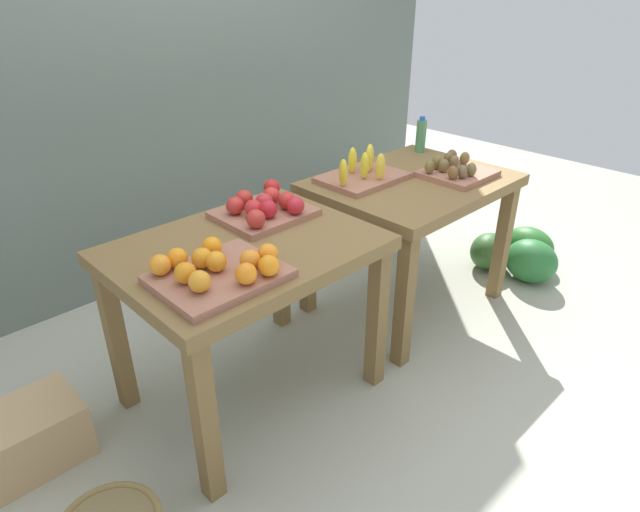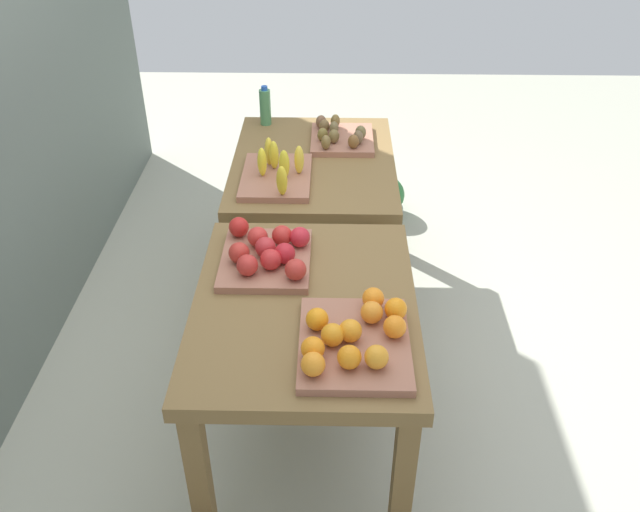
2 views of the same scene
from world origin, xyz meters
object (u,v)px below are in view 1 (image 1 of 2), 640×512
(display_table_right, at_px, (411,199))
(banana_crate, at_px, (363,174))
(kiwi_bin, at_px, (455,170))
(water_bottle, at_px, (421,136))
(watermelon_pile, at_px, (519,253))
(display_table_left, at_px, (246,269))
(orange_bin, at_px, (218,270))
(apple_bin, at_px, (264,208))
(cardboard_produce_box, at_px, (29,436))

(display_table_right, xyz_separation_m, banana_crate, (-0.22, 0.16, 0.16))
(banana_crate, height_order, kiwi_bin, banana_crate)
(water_bottle, relative_size, watermelon_pile, 0.37)
(display_table_left, xyz_separation_m, kiwi_bin, (1.31, -0.13, 0.15))
(orange_bin, bearing_deg, banana_crate, 16.35)
(banana_crate, xyz_separation_m, water_bottle, (0.65, 0.11, 0.06))
(apple_bin, bearing_deg, water_bottle, 5.26)
(apple_bin, height_order, cardboard_produce_box, apple_bin)
(orange_bin, relative_size, cardboard_produce_box, 1.10)
(display_table_right, height_order, apple_bin, apple_bin)
(orange_bin, height_order, water_bottle, water_bottle)
(water_bottle, bearing_deg, orange_bin, -166.07)
(orange_bin, bearing_deg, display_table_left, 35.32)
(watermelon_pile, bearing_deg, display_table_left, 171.80)
(display_table_right, relative_size, kiwi_bin, 2.89)
(orange_bin, bearing_deg, display_table_right, 7.14)
(display_table_left, relative_size, display_table_right, 1.00)
(apple_bin, bearing_deg, display_table_left, -146.61)
(apple_bin, height_order, water_bottle, water_bottle)
(orange_bin, xyz_separation_m, water_bottle, (1.79, 0.44, 0.06))
(orange_bin, height_order, apple_bin, apple_bin)
(display_table_right, relative_size, water_bottle, 4.85)
(display_table_left, xyz_separation_m, banana_crate, (0.90, 0.16, 0.16))
(apple_bin, bearing_deg, watermelon_pile, -14.08)
(apple_bin, relative_size, water_bottle, 1.87)
(kiwi_bin, relative_size, water_bottle, 1.68)
(banana_crate, height_order, water_bottle, water_bottle)
(display_table_left, xyz_separation_m, display_table_right, (1.12, 0.00, 0.00))
(banana_crate, distance_m, kiwi_bin, 0.51)
(display_table_left, relative_size, watermelon_pile, 1.78)
(display_table_right, bearing_deg, watermelon_pile, -18.49)
(display_table_left, height_order, display_table_right, same)
(display_table_left, distance_m, display_table_right, 1.12)
(kiwi_bin, distance_m, water_bottle, 0.47)
(kiwi_bin, height_order, cardboard_produce_box, kiwi_bin)
(cardboard_produce_box, bearing_deg, display_table_right, -8.51)
(apple_bin, relative_size, watermelon_pile, 0.68)
(kiwi_bin, height_order, water_bottle, water_bottle)
(display_table_right, relative_size, banana_crate, 2.35)
(display_table_left, xyz_separation_m, watermelon_pile, (1.97, -0.28, -0.53))
(watermelon_pile, bearing_deg, apple_bin, 165.92)
(banana_crate, bearing_deg, orange_bin, -163.65)
(apple_bin, bearing_deg, cardboard_produce_box, 172.45)
(banana_crate, xyz_separation_m, kiwi_bin, (0.41, -0.30, -0.01))
(banana_crate, distance_m, water_bottle, 0.66)
(watermelon_pile, bearing_deg, banana_crate, 157.25)
(display_table_right, bearing_deg, cardboard_produce_box, 171.49)
(kiwi_bin, bearing_deg, watermelon_pile, -13.04)
(display_table_left, bearing_deg, display_table_right, 0.00)
(kiwi_bin, xyz_separation_m, water_bottle, (0.23, 0.41, 0.07))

